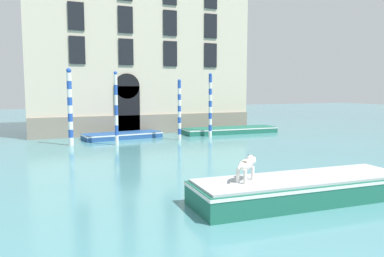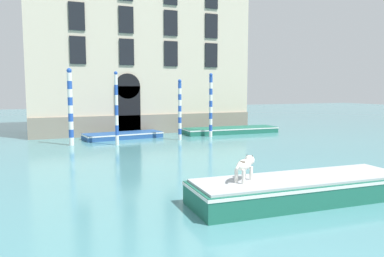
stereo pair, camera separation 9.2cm
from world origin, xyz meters
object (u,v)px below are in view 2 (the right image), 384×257
(boat_foreground, at_px, (301,188))
(boat_moored_far, at_px, (230,130))
(dog_on_deck, at_px, (245,165))
(boat_moored_near_palazzo, at_px, (123,135))
(mooring_pole_1, at_px, (117,108))
(mooring_pole_3, at_px, (70,107))
(mooring_pole_0, at_px, (180,110))
(mooring_pole_2, at_px, (211,105))

(boat_foreground, distance_m, boat_moored_far, 15.95)
(dog_on_deck, distance_m, boat_moored_near_palazzo, 14.83)
(boat_foreground, xyz_separation_m, mooring_pole_1, (-2.51, 12.30, 1.68))
(mooring_pole_1, bearing_deg, mooring_pole_3, 158.84)
(dog_on_deck, xyz_separation_m, boat_moored_near_palazzo, (0.10, 14.80, -0.92))
(boat_moored_near_palazzo, height_order, mooring_pole_3, mooring_pole_3)
(boat_moored_far, relative_size, mooring_pole_0, 1.85)
(boat_foreground, relative_size, mooring_pole_2, 1.57)
(dog_on_deck, relative_size, mooring_pole_3, 0.20)
(boat_moored_near_palazzo, bearing_deg, boat_moored_far, -8.84)
(mooring_pole_1, bearing_deg, boat_moored_near_palazzo, 70.97)
(boat_moored_far, height_order, mooring_pole_2, mooring_pole_2)
(mooring_pole_2, relative_size, mooring_pole_3, 0.97)
(dog_on_deck, xyz_separation_m, mooring_pole_1, (-0.85, 12.05, 0.93))
(mooring_pole_2, bearing_deg, mooring_pole_0, -165.31)
(dog_on_deck, height_order, mooring_pole_0, mooring_pole_0)
(mooring_pole_0, bearing_deg, mooring_pole_1, -171.53)
(mooring_pole_1, relative_size, mooring_pole_3, 0.96)
(dog_on_deck, distance_m, mooring_pole_3, 13.37)
(boat_moored_far, relative_size, mooring_pole_1, 1.67)
(boat_foreground, xyz_separation_m, dog_on_deck, (-1.66, 0.25, 0.75))
(mooring_pole_1, bearing_deg, boat_moored_far, 16.24)
(boat_moored_far, bearing_deg, boat_foreground, -109.09)
(boat_foreground, relative_size, mooring_pole_3, 1.53)
(mooring_pole_0, bearing_deg, dog_on_deck, -103.80)
(mooring_pole_2, height_order, mooring_pole_3, mooring_pole_3)
(dog_on_deck, bearing_deg, mooring_pole_0, 40.80)
(boat_foreground, relative_size, boat_moored_near_palazzo, 1.28)
(boat_foreground, xyz_separation_m, boat_moored_far, (6.00, 14.78, -0.15))
(boat_foreground, bearing_deg, mooring_pole_1, 105.07)
(boat_moored_near_palazzo, bearing_deg, dog_on_deck, -97.12)
(mooring_pole_1, xyz_separation_m, mooring_pole_3, (-2.33, 0.90, 0.09))
(mooring_pole_1, distance_m, mooring_pole_2, 6.45)
(boat_moored_near_palazzo, bearing_deg, mooring_pole_0, -42.55)
(boat_moored_near_palazzo, bearing_deg, boat_foreground, -90.82)
(mooring_pole_1, bearing_deg, mooring_pole_2, 10.85)
(boat_moored_far, bearing_deg, mooring_pole_1, -160.76)
(boat_foreground, xyz_separation_m, mooring_pole_2, (3.83, 13.51, 1.71))
(boat_moored_near_palazzo, height_order, boat_moored_far, boat_moored_far)
(dog_on_deck, distance_m, mooring_pole_2, 14.39)
(mooring_pole_2, bearing_deg, boat_moored_far, 30.27)
(boat_foreground, height_order, mooring_pole_3, mooring_pole_3)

